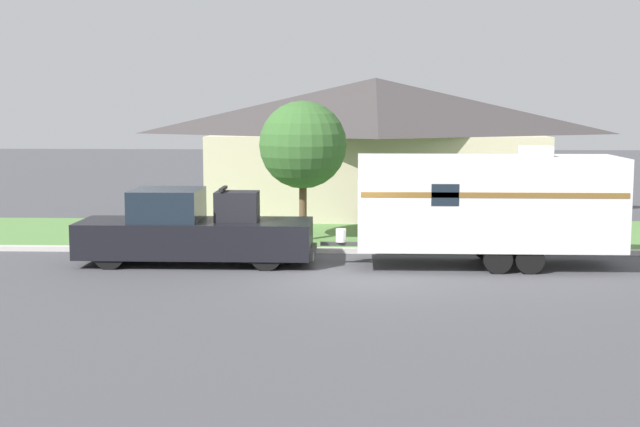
{
  "coord_description": "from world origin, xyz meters",
  "views": [
    {
      "loc": [
        0.29,
        -21.94,
        4.4
      ],
      "look_at": [
        -0.7,
        1.81,
        1.4
      ],
      "focal_mm": 50.0,
      "sensor_mm": 36.0,
      "label": 1
    }
  ],
  "objects": [
    {
      "name": "tree_in_yard",
      "position": [
        -1.41,
        5.89,
        3.04
      ],
      "size": [
        2.75,
        2.75,
        4.43
      ],
      "color": "brown",
      "rests_on": "ground_plane"
    },
    {
      "name": "lawn_strip",
      "position": [
        0.0,
        7.4,
        0.01
      ],
      "size": [
        80.0,
        7.0,
        0.03
      ],
      "color": "#568442",
      "rests_on": "ground_plane"
    },
    {
      "name": "travel_trailer",
      "position": [
        3.78,
        1.81,
        1.73
      ],
      "size": [
        7.92,
        2.42,
        3.23
      ],
      "color": "black",
      "rests_on": "ground_plane"
    },
    {
      "name": "house_across_street",
      "position": [
        1.01,
        13.03,
        2.75
      ],
      "size": [
        13.44,
        7.18,
        5.31
      ],
      "color": "beige",
      "rests_on": "ground_plane"
    },
    {
      "name": "pickup_truck",
      "position": [
        -4.16,
        1.81,
        0.9
      ],
      "size": [
        6.41,
        2.07,
        2.1
      ],
      "color": "black",
      "rests_on": "ground_plane"
    },
    {
      "name": "ground_plane",
      "position": [
        0.0,
        0.0,
        0.0
      ],
      "size": [
        120.0,
        120.0,
        0.0
      ],
      "primitive_type": "plane",
      "color": "#47474C"
    },
    {
      "name": "curb_strip",
      "position": [
        0.0,
        3.75,
        0.07
      ],
      "size": [
        80.0,
        0.3,
        0.14
      ],
      "color": "beige",
      "rests_on": "ground_plane"
    },
    {
      "name": "mailbox",
      "position": [
        -5.28,
        4.82,
        1.02
      ],
      "size": [
        0.48,
        0.2,
        1.33
      ],
      "color": "brown",
      "rests_on": "ground_plane"
    }
  ]
}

